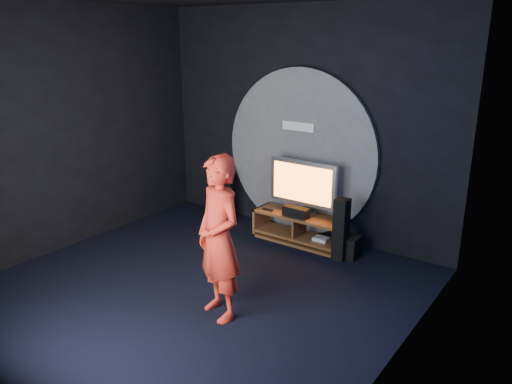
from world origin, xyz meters
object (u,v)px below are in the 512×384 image
tower_speaker_right (341,230)px  player (219,239)px  tv (303,185)px  subwoofer (349,247)px  media_console (300,230)px  tower_speaker_left (222,200)px

tower_speaker_right → player: size_ratio=0.48×
tv → subwoofer: 1.13m
subwoofer → media_console: bearing=177.5°
player → tv: bearing=118.5°
subwoofer → tower_speaker_right: bearing=-116.1°
tower_speaker_left → player: 2.83m
tower_speaker_right → tower_speaker_left: bearing=179.1°
media_console → subwoofer: size_ratio=4.59×
tv → tower_speaker_left: size_ratio=1.23×
media_console → tv: tv is taller
media_console → tv: 0.71m
tv → tower_speaker_right: 0.93m
player → tower_speaker_right: bearing=98.7°
tv → tower_speaker_right: tv is taller
tower_speaker_left → tv: bearing=8.5°
tower_speaker_left → subwoofer: (2.26, 0.11, -0.29)m
media_console → player: 2.44m
tower_speaker_right → player: (-0.44, -2.12, 0.48)m
media_console → tower_speaker_left: tower_speaker_left is taller
subwoofer → player: player is taller
tower_speaker_left → player: (1.75, -2.16, 0.48)m
media_console → subwoofer: media_console is taller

